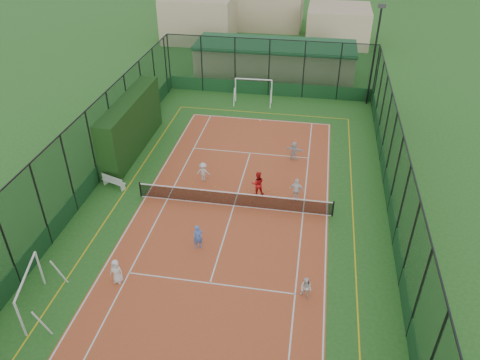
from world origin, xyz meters
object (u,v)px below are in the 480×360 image
object	(u,v)px
child_near_right	(306,288)
child_far_right	(297,190)
futsal_goal_far	(253,91)
coach	(258,184)
white_bench	(114,181)
child_far_back	(294,151)
child_near_mid	(198,237)
child_far_left	(203,172)
floodlight_ne	(374,57)
clubhouse	(275,60)
child_near_left	(116,271)
futsal_goal_near	(31,292)

from	to	relation	value
child_near_right	child_far_right	size ratio (longest dim) A/B	0.78
futsal_goal_far	coach	xyz separation A→B (m)	(2.31, -13.82, -0.23)
white_bench	child_far_back	world-z (taller)	child_far_back
white_bench	child_far_right	distance (m)	11.42
child_far_right	coach	distance (m)	2.39
child_near_mid	child_far_right	bearing A→B (deg)	18.84
child_far_right	white_bench	bearing A→B (deg)	10.18
child_near_mid	child_far_right	world-z (taller)	child_far_right
child_near_right	child_far_left	world-z (taller)	child_far_left
child_far_right	coach	size ratio (longest dim) A/B	0.95
child_far_right	floodlight_ne	bearing A→B (deg)	-100.34
floodlight_ne	coach	xyz separation A→B (m)	(-7.38, -15.18, -3.31)
clubhouse	child_far_back	size ratio (longest dim) A/B	11.31
child_near_left	child_near_right	world-z (taller)	child_near_left
child_near_left	futsal_goal_near	bearing A→B (deg)	-141.24
white_bench	child_far_right	world-z (taller)	child_far_right
floodlight_ne	child_near_right	distance (m)	23.73
futsal_goal_near	child_far_right	distance (m)	15.23
child_near_left	child_near_right	distance (m)	9.02
white_bench	child_near_right	xyz separation A→B (m)	(12.39, -7.22, 0.15)
clubhouse	child_far_back	xyz separation A→B (m)	(3.10, -15.94, -0.89)
child_near_mid	futsal_goal_far	bearing A→B (deg)	61.34
futsal_goal_near	child_far_back	distance (m)	18.61
white_bench	child_near_left	bearing A→B (deg)	-47.08
floodlight_ne	white_bench	world-z (taller)	floodlight_ne
white_bench	futsal_goal_far	bearing A→B (deg)	84.52
floodlight_ne	child_near_mid	xyz separation A→B (m)	(-9.77, -20.56, -3.41)
futsal_goal_far	child_far_left	world-z (taller)	futsal_goal_far
floodlight_ne	child_far_left	world-z (taller)	floodlight_ne
coach	child_near_right	bearing A→B (deg)	101.04
child_far_back	futsal_goal_far	bearing A→B (deg)	-52.26
futsal_goal_near	child_far_left	size ratio (longest dim) A/B	2.43
clubhouse	child_far_right	xyz separation A→B (m)	(3.60, -20.80, -0.80)
child_far_left	futsal_goal_far	bearing A→B (deg)	-95.21
child_near_right	coach	xyz separation A→B (m)	(-3.37, 7.95, 0.20)
child_far_left	child_near_mid	bearing A→B (deg)	101.98
child_far_back	child_near_right	bearing A→B (deg)	109.97
futsal_goal_near	child_far_right	size ratio (longest dim) A/B	2.07
child_near_left	child_far_left	size ratio (longest dim) A/B	1.03
white_bench	child_near_left	size ratio (longest dim) A/B	1.22
futsal_goal_near	futsal_goal_far	bearing A→B (deg)	-29.39
child_near_mid	child_near_right	size ratio (longest dim) A/B	1.18
child_near_mid	child_far_right	size ratio (longest dim) A/B	0.92
child_near_right	coach	world-z (taller)	coach
coach	child_near_mid	bearing A→B (deg)	54.14
futsal_goal_far	coach	size ratio (longest dim) A/B	2.01
child_near_right	futsal_goal_near	bearing A→B (deg)	-135.66
child_near_right	child_far_right	bearing A→B (deg)	128.89
futsal_goal_far	child_far_left	distance (m)	12.90
clubhouse	futsal_goal_far	world-z (taller)	clubhouse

